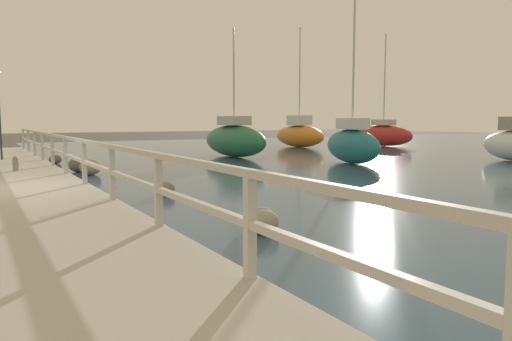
# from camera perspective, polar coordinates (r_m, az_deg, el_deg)

# --- Properties ---
(ground_plane) EXTENTS (120.00, 120.00, 0.00)m
(ground_plane) POSITION_cam_1_polar(r_m,az_deg,el_deg) (12.34, -26.01, -3.14)
(ground_plane) COLOR #4C473D
(dock_walkway) EXTENTS (3.30, 36.00, 0.28)m
(dock_walkway) POSITION_cam_1_polar(r_m,az_deg,el_deg) (12.32, -26.04, -2.48)
(dock_walkway) COLOR #B2AD9E
(dock_walkway) RESTS_ON ground
(railing) EXTENTS (0.10, 32.50, 1.05)m
(railing) POSITION_cam_1_polar(r_m,az_deg,el_deg) (12.42, -19.06, 1.83)
(railing) COLOR beige
(railing) RESTS_ON dock_walkway
(boulder_near_dock) EXTENTS (0.70, 0.63, 0.52)m
(boulder_near_dock) POSITION_cam_1_polar(r_m,az_deg,el_deg) (17.04, -18.40, 0.37)
(boulder_near_dock) COLOR gray
(boulder_near_dock) RESTS_ON ground
(boulder_upstream) EXTENTS (0.51, 0.46, 0.38)m
(boulder_upstream) POSITION_cam_1_polar(r_m,az_deg,el_deg) (21.80, -21.95, 1.19)
(boulder_upstream) COLOR #666056
(boulder_upstream) RESTS_ON ground
(boulder_far_strip) EXTENTS (0.69, 0.62, 0.52)m
(boulder_far_strip) POSITION_cam_1_polar(r_m,az_deg,el_deg) (18.17, -19.62, 0.65)
(boulder_far_strip) COLOR #666056
(boulder_far_strip) RESTS_ON ground
(boulder_mid_strip) EXTENTS (0.45, 0.41, 0.34)m
(boulder_mid_strip) POSITION_cam_1_polar(r_m,az_deg,el_deg) (12.07, -10.29, -2.02)
(boulder_mid_strip) COLOR slate
(boulder_mid_strip) RESTS_ON ground
(boulder_water_edge) EXTENTS (0.52, 0.46, 0.39)m
(boulder_water_edge) POSITION_cam_1_polar(r_m,az_deg,el_deg) (7.90, 0.83, -5.90)
(boulder_water_edge) COLOR gray
(boulder_water_edge) RESTS_ON ground
(boulder_downstream) EXTENTS (0.49, 0.44, 0.37)m
(boulder_downstream) POSITION_cam_1_polar(r_m,az_deg,el_deg) (8.26, 0.56, -5.44)
(boulder_downstream) COLOR gray
(boulder_downstream) RESTS_ON ground
(mooring_bollard) EXTENTS (0.17, 0.17, 0.44)m
(mooring_bollard) POSITION_cam_1_polar(r_m,az_deg,el_deg) (16.38, -25.78, 0.73)
(mooring_bollard) COLOR gray
(mooring_bollard) RESTS_ON dock_walkway
(sailboat_red) EXTENTS (1.38, 5.04, 7.48)m
(sailboat_red) POSITION_cam_1_polar(r_m,az_deg,el_deg) (35.03, 14.35, 4.00)
(sailboat_red) COLOR red
(sailboat_red) RESTS_ON water_surface
(sailboat_green) EXTENTS (1.59, 5.43, 6.12)m
(sailboat_green) POSITION_cam_1_polar(r_m,az_deg,el_deg) (24.12, -2.52, 3.55)
(sailboat_green) COLOR #236B42
(sailboat_green) RESTS_ON water_surface
(sailboat_teal) EXTENTS (1.91, 4.26, 7.49)m
(sailboat_teal) POSITION_cam_1_polar(r_m,az_deg,el_deg) (20.86, 10.92, 3.02)
(sailboat_teal) COLOR #1E707A
(sailboat_teal) RESTS_ON water_surface
(sailboat_orange) EXTENTS (1.53, 4.89, 7.65)m
(sailboat_orange) POSITION_cam_1_polar(r_m,az_deg,el_deg) (32.69, 4.96, 4.11)
(sailboat_orange) COLOR orange
(sailboat_orange) RESTS_ON water_surface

